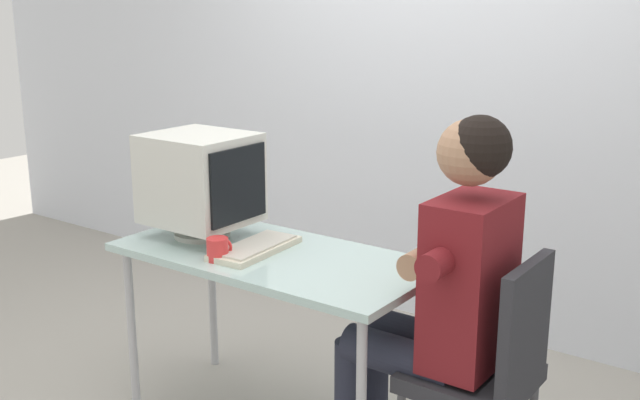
{
  "coord_description": "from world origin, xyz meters",
  "views": [
    {
      "loc": [
        1.81,
        -2.19,
        1.7
      ],
      "look_at": [
        0.23,
        0.0,
        1.0
      ],
      "focal_mm": 42.64,
      "sensor_mm": 36.0,
      "label": 1
    }
  ],
  "objects": [
    {
      "name": "person_seated",
      "position": [
        0.72,
        0.03,
        0.75
      ],
      "size": [
        0.71,
        0.54,
        1.36
      ],
      "color": "maroon",
      "rests_on": "ground_plane"
    },
    {
      "name": "desk",
      "position": [
        0.0,
        0.0,
        0.68
      ],
      "size": [
        1.28,
        0.61,
        0.75
      ],
      "color": "#B7B7BC",
      "rests_on": "ground_plane"
    },
    {
      "name": "keyboard",
      "position": [
        -0.07,
        -0.03,
        0.76
      ],
      "size": [
        0.2,
        0.42,
        0.03
      ],
      "color": "beige",
      "rests_on": "desk"
    },
    {
      "name": "desk_mug",
      "position": [
        -0.11,
        -0.19,
        0.79
      ],
      "size": [
        0.08,
        0.09,
        0.09
      ],
      "color": "red",
      "rests_on": "desk"
    },
    {
      "name": "office_chair",
      "position": [
        0.9,
        0.03,
        0.51
      ],
      "size": [
        0.4,
        0.4,
        0.9
      ],
      "color": "#4C4C51",
      "rests_on": "ground_plane"
    },
    {
      "name": "wall_back",
      "position": [
        0.3,
        1.4,
        1.5
      ],
      "size": [
        8.0,
        0.1,
        3.0
      ],
      "primitive_type": "cube",
      "color": "silver",
      "rests_on": "ground_plane"
    },
    {
      "name": "crt_monitor",
      "position": [
        -0.38,
        0.0,
        0.99
      ],
      "size": [
        0.42,
        0.37,
        0.44
      ],
      "color": "silver",
      "rests_on": "desk"
    }
  ]
}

